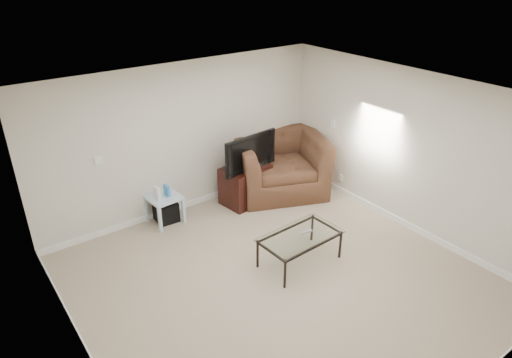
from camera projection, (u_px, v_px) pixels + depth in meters
floor at (279, 280)px, 6.14m from camera, size 5.00×5.00×0.00m
ceiling at (284, 100)px, 5.03m from camera, size 5.00×5.00×0.00m
wall_back at (184, 139)px, 7.39m from camera, size 5.00×0.02×2.50m
wall_left at (74, 276)px, 4.26m from camera, size 0.02×5.00×2.50m
wall_right at (409, 152)px, 6.92m from camera, size 0.02×5.00×2.50m
plate_back at (99, 160)px, 6.63m from camera, size 0.12×0.02×0.12m
plate_right_switch at (333, 123)px, 8.06m from camera, size 0.02×0.09×0.13m
plate_right_outlet at (341, 178)px, 8.27m from camera, size 0.02×0.08×0.12m
tv_stand at (246, 185)px, 7.95m from camera, size 0.87×0.66×0.67m
dvd_player at (247, 174)px, 7.82m from camera, size 0.44×0.33×0.06m
television at (246, 151)px, 7.64m from camera, size 1.01×0.31×0.62m
side_table at (165, 209)px, 7.39m from camera, size 0.52×0.52×0.47m
subwoofer at (166, 212)px, 7.45m from camera, size 0.35×0.35×0.34m
game_console at (157, 193)px, 7.16m from camera, size 0.05×0.16×0.21m
game_case at (167, 191)px, 7.27m from camera, size 0.06×0.14×0.18m
recliner at (279, 155)px, 8.19m from camera, size 1.87×1.57×1.39m
coffee_table at (300, 249)px, 6.41m from camera, size 1.17×0.69×0.45m
remote at (306, 232)px, 6.38m from camera, size 0.18×0.07×0.02m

